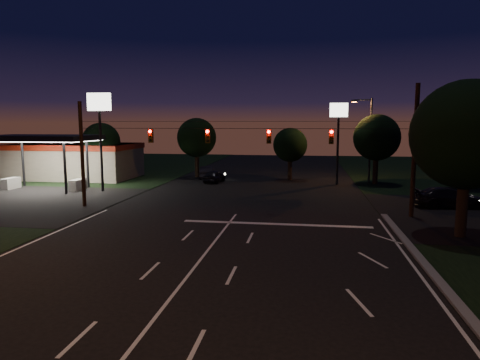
% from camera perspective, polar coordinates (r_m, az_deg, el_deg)
% --- Properties ---
extents(ground, '(140.00, 140.00, 0.00)m').
position_cam_1_polar(ground, '(17.12, -8.49, -14.39)').
color(ground, black).
rests_on(ground, ground).
extents(cross_street_left, '(20.00, 16.00, 0.02)m').
position_cam_1_polar(cross_street_left, '(40.34, -29.33, -2.49)').
color(cross_street_left, black).
rests_on(cross_street_left, ground).
extents(stop_bar, '(12.00, 0.50, 0.01)m').
position_cam_1_polar(stop_bar, '(27.45, 4.81, -5.86)').
color(stop_bar, silver).
rests_on(stop_bar, ground).
extents(utility_pole_right, '(0.30, 0.30, 9.00)m').
position_cam_1_polar(utility_pole_right, '(31.62, 21.83, -4.60)').
color(utility_pole_right, black).
rests_on(utility_pole_right, ground).
extents(utility_pole_left, '(0.28, 0.28, 8.00)m').
position_cam_1_polar(utility_pole_left, '(35.11, -20.01, -3.34)').
color(utility_pole_left, black).
rests_on(utility_pole_left, ground).
extents(signal_span, '(24.00, 0.40, 1.56)m').
position_cam_1_polar(signal_span, '(30.49, -0.26, 5.95)').
color(signal_span, black).
rests_on(signal_span, ground).
extents(gas_station, '(14.20, 16.10, 5.25)m').
position_cam_1_polar(gas_station, '(52.93, -21.48, 2.75)').
color(gas_station, gray).
rests_on(gas_station, ground).
extents(pole_sign_left_near, '(2.20, 0.30, 9.10)m').
position_cam_1_polar(pole_sign_left_near, '(41.64, -18.21, 8.05)').
color(pole_sign_left_near, black).
rests_on(pole_sign_left_near, ground).
extents(pole_sign_right, '(1.80, 0.30, 8.40)m').
position_cam_1_polar(pole_sign_right, '(45.24, 12.98, 7.23)').
color(pole_sign_right, black).
rests_on(pole_sign_right, ground).
extents(street_light_right_far, '(2.20, 0.35, 9.00)m').
position_cam_1_polar(street_light_right_far, '(47.58, 16.69, 5.92)').
color(street_light_right_far, black).
rests_on(street_light_right_far, ground).
extents(tree_right_near, '(6.00, 6.00, 8.76)m').
position_cam_1_polar(tree_right_near, '(26.76, 27.94, 5.20)').
color(tree_right_near, black).
rests_on(tree_right_near, ground).
extents(tree_far_a, '(4.20, 4.20, 6.42)m').
position_cam_1_polar(tree_far_a, '(50.72, -17.94, 4.84)').
color(tree_far_a, black).
rests_on(tree_far_a, ground).
extents(tree_far_b, '(4.60, 4.60, 6.98)m').
position_cam_1_polar(tree_far_b, '(50.93, -5.74, 5.58)').
color(tree_far_b, black).
rests_on(tree_far_b, ground).
extents(tree_far_c, '(3.80, 3.80, 5.86)m').
position_cam_1_polar(tree_far_c, '(48.33, 6.72, 4.61)').
color(tree_far_c, black).
rests_on(tree_far_c, ground).
extents(tree_far_d, '(4.80, 4.80, 7.30)m').
position_cam_1_polar(tree_far_d, '(46.84, 17.77, 5.34)').
color(tree_far_d, black).
rests_on(tree_far_d, ground).
extents(tree_far_e, '(4.00, 4.00, 6.18)m').
position_cam_1_polar(tree_far_e, '(46.83, 27.85, 3.95)').
color(tree_far_e, black).
rests_on(tree_far_e, ground).
extents(car_oncoming_a, '(2.01, 4.06, 1.33)m').
position_cam_1_polar(car_oncoming_a, '(46.41, -3.46, 0.52)').
color(car_oncoming_a, black).
rests_on(car_oncoming_a, ground).
extents(car_oncoming_b, '(2.25, 4.42, 1.39)m').
position_cam_1_polar(car_oncoming_b, '(49.77, -4.46, 1.02)').
color(car_oncoming_b, black).
rests_on(car_oncoming_b, ground).
extents(car_cross, '(5.47, 2.69, 1.53)m').
position_cam_1_polar(car_cross, '(36.12, 26.07, -2.13)').
color(car_cross, black).
rests_on(car_cross, ground).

